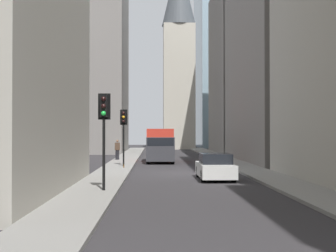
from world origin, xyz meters
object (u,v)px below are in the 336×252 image
at_px(delivery_truck, 160,145).
at_px(pedestrian, 117,149).
at_px(sedan_white, 215,167).
at_px(traffic_light_midblock, 124,124).
at_px(traffic_light_foreground, 104,119).
at_px(discarded_bottle, 124,166).

distance_m(delivery_truck, pedestrian, 4.07).
bearing_deg(delivery_truck, pedestrian, 67.55).
xyz_separation_m(delivery_truck, pedestrian, (1.55, 3.75, -0.36)).
bearing_deg(delivery_truck, sedan_white, -169.45).
bearing_deg(traffic_light_midblock, sedan_white, -147.78).
xyz_separation_m(sedan_white, traffic_light_midblock, (8.72, 5.49, 2.45)).
relative_size(traffic_light_foreground, pedestrian, 2.30).
xyz_separation_m(traffic_light_foreground, discarded_bottle, (12.60, -0.02, -2.86)).
bearing_deg(traffic_light_midblock, traffic_light_foreground, -179.55).
bearing_deg(delivery_truck, discarded_bottle, 162.71).
xyz_separation_m(traffic_light_foreground, traffic_light_midblock, (14.48, 0.11, 0.00)).
xyz_separation_m(traffic_light_midblock, discarded_bottle, (-1.89, -0.14, -2.87)).
xyz_separation_m(traffic_light_midblock, pedestrian, (7.87, 1.06, -2.02)).
distance_m(sedan_white, pedestrian, 17.84).
bearing_deg(delivery_truck, traffic_light_midblock, 156.93).
bearing_deg(pedestrian, sedan_white, -158.45).
bearing_deg(traffic_light_midblock, delivery_truck, -23.07).
relative_size(sedan_white, traffic_light_midblock, 1.06).
distance_m(delivery_truck, discarded_bottle, 8.68).
height_order(delivery_truck, traffic_light_midblock, traffic_light_midblock).
xyz_separation_m(delivery_truck, sedan_white, (-15.04, -2.80, -0.80)).
bearing_deg(sedan_white, traffic_light_midblock, 32.22).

